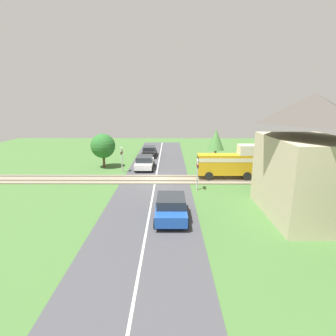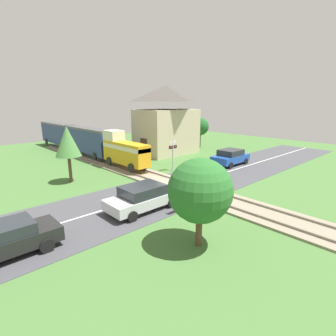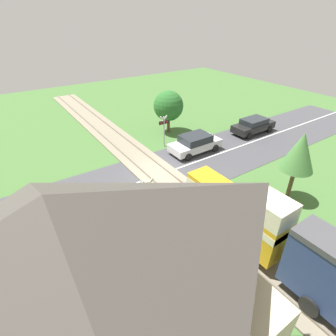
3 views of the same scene
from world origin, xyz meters
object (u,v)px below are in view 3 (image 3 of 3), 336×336
object	(u,v)px
car_near_crossing	(195,143)
crossing_signal_east_approach	(148,195)
car_behind_queue	(253,125)
car_far_side	(26,227)
crossing_signal_west_approach	(164,127)

from	to	relation	value
car_near_crossing	crossing_signal_east_approach	bearing A→B (deg)	34.95
car_behind_queue	crossing_signal_east_approach	size ratio (longest dim) A/B	1.59
car_behind_queue	car_near_crossing	bearing A→B (deg)	0.00
car_near_crossing	car_behind_queue	distance (m)	7.01
car_far_side	crossing_signal_west_approach	distance (m)	12.55
car_behind_queue	crossing_signal_east_approach	world-z (taller)	crossing_signal_east_approach
crossing_signal_east_approach	car_behind_queue	bearing A→B (deg)	-160.35
car_behind_queue	crossing_signal_east_approach	xyz separation A→B (m)	(14.32, 5.11, 1.02)
crossing_signal_west_approach	crossing_signal_east_approach	size ratio (longest dim) A/B	1.00
crossing_signal_east_approach	car_far_side	bearing A→B (deg)	-21.58
car_near_crossing	car_far_side	size ratio (longest dim) A/B	1.07
crossing_signal_west_approach	crossing_signal_east_approach	world-z (taller)	same
car_far_side	crossing_signal_east_approach	xyz separation A→B (m)	(-5.64, 2.23, 0.97)
car_near_crossing	car_far_side	bearing A→B (deg)	12.53
car_near_crossing	crossing_signal_west_approach	bearing A→B (deg)	-55.39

